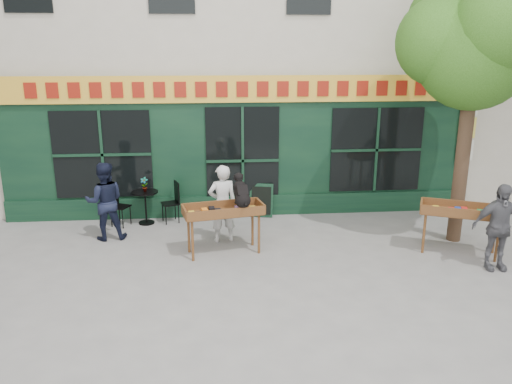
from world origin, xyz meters
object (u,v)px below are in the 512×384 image
dog (241,190)px  man_left (105,201)px  bistro_table (145,201)px  woman (222,204)px  man_right (498,227)px  book_cart_center (223,213)px  book_cart_right (462,213)px

dog → man_left: (-2.78, 1.04, -0.47)m
bistro_table → woman: bearing=-35.7°
man_right → book_cart_center: bearing=170.9°
book_cart_center → woman: (-0.00, 0.65, -0.01)m
book_cart_right → man_left: bearing=-166.9°
dog → woman: (-0.35, 0.70, -0.48)m
book_cart_right → bistro_table: book_cart_right is taller
dog → book_cart_right: dog is taller
dog → man_left: size_ratio=0.36×
man_left → dog: bearing=150.5°
woman → man_right: size_ratio=1.01×
bistro_table → man_left: 1.17m
man_right → bistro_table: 7.28m
book_cart_center → book_cart_right: same height
bistro_table → man_left: size_ratio=0.46×
woman → man_left: size_ratio=0.98×
woman → bistro_table: (-1.73, 1.24, -0.27)m
dog → book_cart_right: bearing=-16.7°
book_cart_center → book_cart_right: (4.57, -0.42, 0.00)m
woman → man_left: bearing=-19.6°
book_cart_center → man_left: 2.62m
book_cart_right → man_left: size_ratio=0.99×
woman → book_cart_right: (4.57, -1.07, 0.01)m
woman → book_cart_right: size_ratio=1.00×
man_right → bistro_table: bearing=159.6°
dog → book_cart_right: 4.26m
book_cart_center → woman: 0.65m
man_right → man_left: (-7.30, 2.16, 0.02)m
book_cart_center → book_cart_right: size_ratio=0.98×
book_cart_center → woman: bearing=78.3°
book_cart_center → dog: 0.59m
woman → man_right: (4.87, -1.82, -0.01)m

